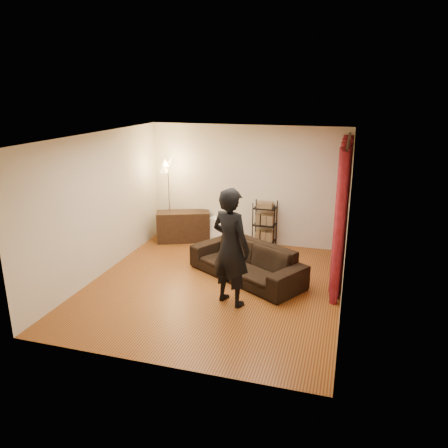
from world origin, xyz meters
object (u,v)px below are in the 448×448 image
(storage_boxes, at_px, (217,230))
(floor_lamp, at_px, (169,201))
(person, at_px, (231,247))
(sofa, at_px, (246,261))
(media_cabinet, at_px, (183,226))
(wire_shelf, at_px, (265,225))

(storage_boxes, relative_size, floor_lamp, 0.30)
(person, bearing_deg, floor_lamp, -25.33)
(sofa, height_order, person, person)
(media_cabinet, distance_m, floor_lamp, 0.69)
(storage_boxes, distance_m, floor_lamp, 1.30)
(person, xyz_separation_m, floor_lamp, (-2.18, 2.55, -0.01))
(storage_boxes, bearing_deg, person, -68.66)
(storage_boxes, bearing_deg, wire_shelf, -1.79)
(sofa, height_order, storage_boxes, sofa)
(wire_shelf, bearing_deg, sofa, -109.93)
(person, relative_size, floor_lamp, 1.01)
(wire_shelf, xyz_separation_m, floor_lamp, (-2.18, -0.28, 0.45))
(media_cabinet, distance_m, storage_boxes, 0.81)
(floor_lamp, bearing_deg, media_cabinet, 28.40)
(person, xyz_separation_m, storage_boxes, (-1.12, 2.86, -0.70))
(sofa, relative_size, storage_boxes, 3.95)
(sofa, bearing_deg, storage_boxes, 152.67)
(wire_shelf, bearing_deg, storage_boxes, 157.91)
(sofa, distance_m, storage_boxes, 2.14)
(person, height_order, floor_lamp, person)
(sofa, bearing_deg, media_cabinet, 170.04)
(media_cabinet, bearing_deg, sofa, -62.41)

